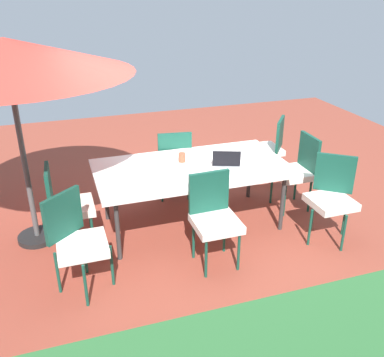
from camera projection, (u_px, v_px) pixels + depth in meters
The scene contains 12 objects.
ground_plane at pixel (192, 224), 5.35m from camera, with size 10.00×10.00×0.02m, color brown.
dining_table at pixel (192, 170), 5.04m from camera, with size 2.25×1.21×0.77m.
patio_umbrella at pixel (6, 57), 4.16m from camera, with size 2.49×2.49×2.26m.
chair_southwest at pixel (268, 146), 6.25m from camera, with size 0.58×0.58×0.98m.
chair_east at pixel (66, 203), 4.66m from camera, with size 0.47×0.46×0.98m.
chair_south at pixel (174, 160), 5.78m from camera, with size 0.48×0.49×0.98m.
chair_west at pixel (297, 168), 5.52m from camera, with size 0.46×0.46×0.98m.
chair_northwest at pixel (332, 195), 4.85m from camera, with size 0.58×0.58×0.98m.
chair_northeast at pixel (77, 238), 4.03m from camera, with size 0.58×0.59×0.98m.
chair_north at pixel (214, 215), 4.42m from camera, with size 0.46×0.47×0.98m.
laptop at pixel (226, 162), 5.02m from camera, with size 0.39×0.34×0.21m.
cup at pixel (182, 157), 5.13m from camera, with size 0.08×0.08×0.11m, color #CC4C33.
Camera 1 is at (1.45, 4.38, 2.75)m, focal length 40.33 mm.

